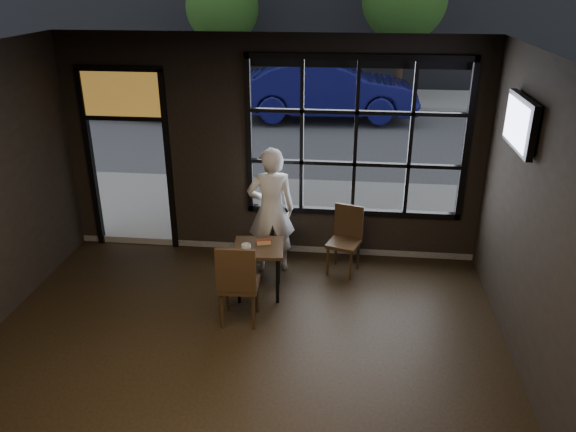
# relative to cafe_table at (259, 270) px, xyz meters

# --- Properties ---
(floor) EXTENTS (6.00, 7.00, 0.02)m
(floor) POSITION_rel_cafe_table_xyz_m (-0.01, -2.26, -0.35)
(floor) COLOR black
(floor) RESTS_ON ground
(ceiling) EXTENTS (6.00, 7.00, 0.02)m
(ceiling) POSITION_rel_cafe_table_xyz_m (-0.01, -2.26, 2.87)
(ceiling) COLOR black
(ceiling) RESTS_ON ground
(window_frame) EXTENTS (3.06, 0.12, 2.28)m
(window_frame) POSITION_rel_cafe_table_xyz_m (1.19, 1.24, 1.46)
(window_frame) COLOR black
(window_frame) RESTS_ON ground
(stained_transom) EXTENTS (1.20, 0.06, 0.70)m
(stained_transom) POSITION_rel_cafe_table_xyz_m (-2.11, 1.24, 2.01)
(stained_transom) COLOR orange
(stained_transom) RESTS_ON ground
(street_asphalt) EXTENTS (60.00, 41.00, 0.04)m
(street_asphalt) POSITION_rel_cafe_table_xyz_m (-0.01, 21.74, -0.36)
(street_asphalt) COLOR #545456
(street_asphalt) RESTS_ON ground
(cafe_table) EXTENTS (0.70, 0.70, 0.69)m
(cafe_table) POSITION_rel_cafe_table_xyz_m (0.00, 0.00, 0.00)
(cafe_table) COLOR #322112
(cafe_table) RESTS_ON floor
(chair_near) EXTENTS (0.48, 0.48, 1.07)m
(chair_near) POSITION_rel_cafe_table_xyz_m (-0.13, -0.66, 0.19)
(chair_near) COLOR #322112
(chair_near) RESTS_ON floor
(chair_window) EXTENTS (0.52, 0.52, 0.96)m
(chair_window) POSITION_rel_cafe_table_xyz_m (1.09, 0.69, 0.13)
(chair_window) COLOR #322112
(chair_window) RESTS_ON floor
(man) EXTENTS (0.73, 0.55, 1.80)m
(man) POSITION_rel_cafe_table_xyz_m (0.07, 0.69, 0.56)
(man) COLOR silver
(man) RESTS_ON floor
(hotdog) EXTENTS (0.21, 0.13, 0.06)m
(hotdog) POSITION_rel_cafe_table_xyz_m (0.06, 0.08, 0.37)
(hotdog) COLOR tan
(hotdog) RESTS_ON cafe_table
(cup) EXTENTS (0.13, 0.13, 0.10)m
(cup) POSITION_rel_cafe_table_xyz_m (-0.13, -0.15, 0.39)
(cup) COLOR silver
(cup) RESTS_ON cafe_table
(tv) EXTENTS (0.11, 0.97, 0.57)m
(tv) POSITION_rel_cafe_table_xyz_m (2.92, -0.22, 2.08)
(tv) COLOR black
(tv) RESTS_ON wall_right
(navy_car) EXTENTS (5.10, 2.08, 1.64)m
(navy_car) POSITION_rel_cafe_table_xyz_m (0.44, 9.58, 0.58)
(navy_car) COLOR #0F1052
(navy_car) RESTS_ON street_asphalt
(maroon_car) EXTENTS (5.07, 2.63, 1.65)m
(maroon_car) POSITION_rel_cafe_table_xyz_m (-4.94, 9.67, 0.58)
(maroon_car) COLOR #541724
(maroon_car) RESTS_ON street_asphalt
(tree_left) EXTENTS (2.39, 2.39, 4.08)m
(tree_left) POSITION_rel_cafe_table_xyz_m (-3.20, 12.84, 2.53)
(tree_left) COLOR #332114
(tree_left) RESTS_ON street_asphalt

